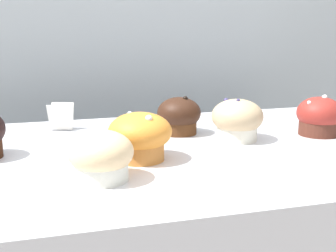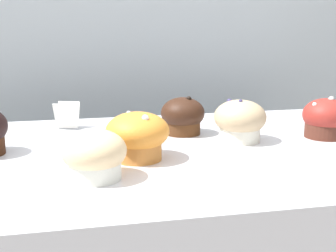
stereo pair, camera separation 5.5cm
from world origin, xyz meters
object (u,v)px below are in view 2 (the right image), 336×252
(muffin_front_center, at_px, (326,119))
(muffin_front_left, at_px, (183,116))
(muffin_back_right, at_px, (240,121))
(muffin_back_center, at_px, (94,155))
(muffin_back_left, at_px, (138,135))

(muffin_front_center, xyz_separation_m, muffin_front_left, (-0.28, 0.09, -0.00))
(muffin_back_right, xyz_separation_m, muffin_back_center, (-0.30, -0.17, -0.00))
(muffin_back_left, xyz_separation_m, muffin_front_left, (0.12, 0.17, -0.00))
(muffin_front_left, bearing_deg, muffin_back_center, -128.54)
(muffin_front_center, distance_m, muffin_back_center, 0.52)
(muffin_front_center, distance_m, muffin_front_left, 0.30)
(muffin_back_left, bearing_deg, muffin_back_center, -132.35)
(muffin_front_center, relative_size, muffin_back_right, 0.91)
(muffin_front_center, relative_size, muffin_front_left, 1.02)
(muffin_back_right, distance_m, muffin_front_left, 0.13)
(muffin_front_left, bearing_deg, muffin_front_center, -18.02)
(muffin_back_left, bearing_deg, muffin_front_left, 53.64)
(muffin_front_left, xyz_separation_m, muffin_back_center, (-0.20, -0.26, -0.00))
(muffin_front_center, relative_size, muffin_back_center, 0.96)
(muffin_front_left, distance_m, muffin_back_center, 0.33)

